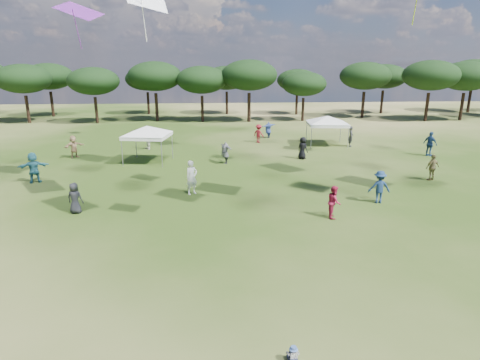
# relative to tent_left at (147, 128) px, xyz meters

# --- Properties ---
(tree_line) EXTENTS (108.78, 17.63, 7.77)m
(tree_line) POSITION_rel_tent_left_xyz_m (8.59, 24.51, 2.86)
(tree_line) COLOR black
(tree_line) RESTS_ON ground
(tent_left) EXTENTS (6.03, 6.03, 2.99)m
(tent_left) POSITION_rel_tent_left_xyz_m (0.00, 0.00, 0.00)
(tent_left) COLOR gray
(tent_left) RESTS_ON ground
(tent_right) EXTENTS (6.70, 6.70, 2.89)m
(tent_right) POSITION_rel_tent_left_xyz_m (14.90, 5.60, -0.10)
(tent_right) COLOR gray
(tent_right) RESTS_ON ground
(toddler) EXTENTS (0.31, 0.34, 0.45)m
(toddler) POSITION_rel_tent_left_xyz_m (6.45, -21.22, -2.37)
(toddler) COLOR #161B33
(toddler) RESTS_ON ground
(festival_crowd) EXTENTS (29.25, 22.64, 1.93)m
(festival_crowd) POSITION_rel_tent_left_xyz_m (6.22, -0.80, -1.71)
(festival_crowd) COLOR #292A2E
(festival_crowd) RESTS_ON ground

